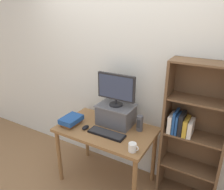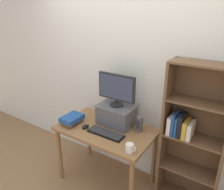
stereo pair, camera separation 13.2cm
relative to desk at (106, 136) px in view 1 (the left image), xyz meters
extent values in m
plane|color=olive|center=(0.00, 0.00, -0.67)|extent=(12.00, 12.00, 0.00)
cube|color=silver|center=(0.00, 0.44, 0.63)|extent=(7.00, 0.08, 2.60)
cube|color=olive|center=(0.00, 0.00, 0.08)|extent=(1.13, 0.68, 0.04)
cylinder|color=olive|center=(-0.51, -0.29, -0.30)|extent=(0.05, 0.05, 0.73)
cylinder|color=olive|center=(0.51, -0.29, -0.30)|extent=(0.05, 0.05, 0.73)
cylinder|color=olive|center=(-0.51, 0.29, -0.30)|extent=(0.05, 0.05, 0.73)
cylinder|color=olive|center=(0.51, 0.29, -0.30)|extent=(0.05, 0.05, 0.73)
cube|color=brown|center=(0.63, 0.26, 0.14)|extent=(0.03, 0.28, 1.62)
cube|color=brown|center=(0.93, 0.39, 0.14)|extent=(0.64, 0.01, 1.62)
cube|color=brown|center=(0.93, 0.26, -0.25)|extent=(0.58, 0.27, 0.02)
cube|color=brown|center=(0.93, 0.26, 0.15)|extent=(0.58, 0.27, 0.02)
cube|color=brown|center=(0.93, 0.26, 0.56)|extent=(0.58, 0.27, 0.02)
cube|color=brown|center=(0.93, 0.26, 0.95)|extent=(0.58, 0.27, 0.02)
cube|color=silver|center=(0.70, 0.23, 0.26)|extent=(0.04, 0.20, 0.20)
cube|color=navy|center=(0.74, 0.23, 0.29)|extent=(0.03, 0.20, 0.25)
cube|color=navy|center=(0.77, 0.23, 0.27)|extent=(0.02, 0.20, 0.22)
cube|color=black|center=(0.81, 0.23, 0.28)|extent=(0.04, 0.20, 0.24)
cube|color=gold|center=(0.85, 0.23, 0.26)|extent=(0.04, 0.20, 0.19)
cube|color=silver|center=(0.90, 0.23, 0.25)|extent=(0.04, 0.20, 0.17)
cube|color=#515156|center=(0.05, 0.16, 0.22)|extent=(0.41, 0.30, 0.25)
cube|color=slate|center=(0.05, 0.16, 0.34)|extent=(0.44, 0.31, 0.01)
cylinder|color=black|center=(0.05, 0.16, 0.36)|extent=(0.16, 0.16, 0.02)
cylinder|color=black|center=(0.05, 0.16, 0.39)|extent=(0.03, 0.03, 0.06)
cube|color=black|center=(0.05, 0.16, 0.58)|extent=(0.47, 0.04, 0.31)
cube|color=#2D3851|center=(0.05, 0.14, 0.58)|extent=(0.43, 0.00, 0.27)
cube|color=black|center=(0.08, -0.11, 0.11)|extent=(0.43, 0.14, 0.02)
cube|color=#28282B|center=(0.08, -0.11, 0.12)|extent=(0.40, 0.13, 0.00)
ellipsoid|color=black|center=(-0.21, -0.13, 0.12)|extent=(0.06, 0.10, 0.04)
cube|color=#AD662D|center=(-0.43, -0.12, 0.12)|extent=(0.16, 0.22, 0.04)
cube|color=navy|center=(-0.42, -0.12, 0.16)|extent=(0.19, 0.27, 0.06)
cylinder|color=white|center=(0.45, -0.24, 0.14)|extent=(0.08, 0.08, 0.09)
torus|color=white|center=(0.49, -0.24, 0.15)|extent=(0.06, 0.01, 0.06)
cylinder|color=#4C4C51|center=(0.36, 0.16, 0.19)|extent=(0.07, 0.07, 0.18)
cube|color=#2D2D30|center=(0.36, 0.12, 0.20)|extent=(0.04, 0.00, 0.10)
camera|label=1|loc=(1.18, -1.90, 1.42)|focal=35.00mm
camera|label=2|loc=(1.29, -1.84, 1.42)|focal=35.00mm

